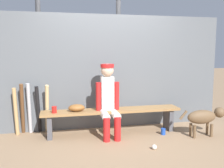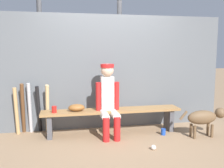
# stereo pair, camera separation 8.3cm
# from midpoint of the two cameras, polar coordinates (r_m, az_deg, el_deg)

# --- Properties ---
(ground_plane) EXTENTS (30.00, 30.00, 0.00)m
(ground_plane) POSITION_cam_midpoint_polar(r_m,az_deg,el_deg) (4.57, -0.53, -11.05)
(ground_plane) COLOR #937556
(chainlink_fence) EXTENTS (4.48, 0.03, 2.12)m
(chainlink_fence) POSITION_cam_midpoint_polar(r_m,az_deg,el_deg) (4.74, -1.54, 2.72)
(chainlink_fence) COLOR #595E63
(chainlink_fence) RESTS_ON ground_plane
(dugout_bench) EXTENTS (2.44, 0.36, 0.43)m
(dugout_bench) POSITION_cam_midpoint_polar(r_m,az_deg,el_deg) (4.47, -0.53, -6.92)
(dugout_bench) COLOR olive
(dugout_bench) RESTS_ON ground_plane
(player_seated) EXTENTS (0.41, 0.55, 1.23)m
(player_seated) POSITION_cam_midpoint_polar(r_m,az_deg,el_deg) (4.29, -1.35, -3.17)
(player_seated) COLOR silver
(player_seated) RESTS_ON ground_plane
(baseball_glove) EXTENTS (0.28, 0.20, 0.12)m
(baseball_glove) POSITION_cam_midpoint_polar(r_m,az_deg,el_deg) (4.35, -8.54, -5.32)
(baseball_glove) COLOR brown
(baseball_glove) RESTS_ON dugout_bench
(bat_wood_natural) EXTENTS (0.10, 0.25, 0.88)m
(bat_wood_natural) POSITION_cam_midpoint_polar(r_m,az_deg,el_deg) (4.62, -14.94, -5.46)
(bat_wood_natural) COLOR tan
(bat_wood_natural) RESTS_ON ground_plane
(bat_aluminum_black) EXTENTS (0.09, 0.24, 0.85)m
(bat_aluminum_black) POSITION_cam_midpoint_polar(r_m,az_deg,el_deg) (4.67, -16.79, -5.52)
(bat_aluminum_black) COLOR black
(bat_aluminum_black) RESTS_ON ground_plane
(bat_aluminum_silver) EXTENTS (0.08, 0.17, 0.90)m
(bat_aluminum_silver) POSITION_cam_midpoint_polar(r_m,az_deg,el_deg) (4.69, -18.64, -5.24)
(bat_aluminum_silver) COLOR #B7B7BC
(bat_aluminum_silver) RESTS_ON ground_plane
(bat_wood_dark) EXTENTS (0.09, 0.28, 0.91)m
(bat_wood_dark) POSITION_cam_midpoint_polar(r_m,az_deg,el_deg) (4.68, -20.05, -5.31)
(bat_wood_dark) COLOR brown
(bat_wood_dark) RESTS_ON ground_plane
(bat_wood_tan) EXTENTS (0.09, 0.16, 0.84)m
(bat_wood_tan) POSITION_cam_midpoint_polar(r_m,az_deg,el_deg) (4.66, -21.36, -5.85)
(bat_wood_tan) COLOR tan
(bat_wood_tan) RESTS_ON ground_plane
(baseball) EXTENTS (0.07, 0.07, 0.07)m
(baseball) POSITION_cam_midpoint_polar(r_m,az_deg,el_deg) (3.90, 8.90, -13.87)
(baseball) COLOR white
(baseball) RESTS_ON ground_plane
(cup_on_ground) EXTENTS (0.08, 0.08, 0.11)m
(cup_on_ground) POSITION_cam_midpoint_polar(r_m,az_deg,el_deg) (4.57, 10.95, -10.47)
(cup_on_ground) COLOR #1E47AD
(cup_on_ground) RESTS_ON ground_plane
(cup_on_bench) EXTENTS (0.08, 0.08, 0.11)m
(cup_on_bench) POSITION_cam_midpoint_polar(r_m,az_deg,el_deg) (4.30, -13.45, -5.67)
(cup_on_bench) COLOR red
(cup_on_bench) RESTS_ON dugout_bench
(dog) EXTENTS (0.84, 0.20, 0.49)m
(dog) POSITION_cam_midpoint_polar(r_m,az_deg,el_deg) (4.60, 19.68, -7.01)
(dog) COLOR brown
(dog) RESTS_ON ground_plane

